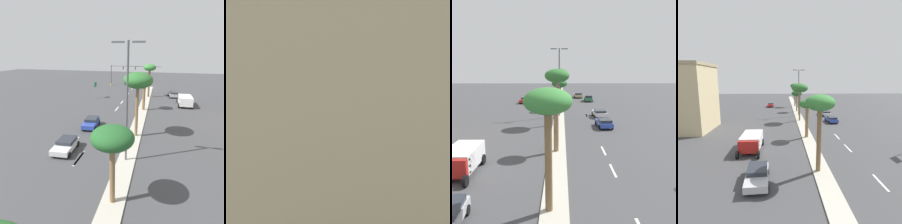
{
  "view_description": "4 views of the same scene",
  "coord_description": "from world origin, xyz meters",
  "views": [
    {
      "loc": [
        -2.71,
        60.59,
        10.79
      ],
      "look_at": [
        3.79,
        33.72,
        2.05
      ],
      "focal_mm": 31.43,
      "sensor_mm": 36.0,
      "label": 1
    },
    {
      "loc": [
        -32.61,
        28.82,
        9.9
      ],
      "look_at": [
        -2.13,
        34.19,
        1.53
      ],
      "focal_mm": 42.71,
      "sensor_mm": 36.0,
      "label": 2
    },
    {
      "loc": [
        0.43,
        -0.87,
        9.15
      ],
      "look_at": [
        0.8,
        35.17,
        2.29
      ],
      "focal_mm": 41.37,
      "sensor_mm": 36.0,
      "label": 3
    },
    {
      "loc": [
        -3.81,
        -3.21,
        9.14
      ],
      "look_at": [
        -2.61,
        29.44,
        3.35
      ],
      "focal_mm": 29.41,
      "sensor_mm": 36.0,
      "label": 4
    }
  ],
  "objects": [
    {
      "name": "ground_plane",
      "position": [
        0.0,
        37.19,
        0.0
      ],
      "size": [
        160.0,
        160.0,
        0.0
      ],
      "primitive_type": "plane",
      "color": "#424244"
    },
    {
      "name": "median_curb",
      "position": [
        0.0,
        47.81,
        0.06
      ],
      "size": [
        1.8,
        95.62,
        0.12
      ],
      "primitive_type": "cube",
      "color": "#B7B2A3",
      "rests_on": "ground"
    },
    {
      "name": "lane_stripe_leading",
      "position": [
        4.89,
        20.06,
        0.01
      ],
      "size": [
        0.2,
        2.8,
        0.01
      ],
      "primitive_type": "cube",
      "color": "silver",
      "rests_on": "ground"
    },
    {
      "name": "lane_stripe_far",
      "position": [
        4.89,
        25.17,
        0.01
      ],
      "size": [
        0.2,
        2.8,
        0.01
      ],
      "primitive_type": "cube",
      "color": "silver",
      "rests_on": "ground"
    },
    {
      "name": "lane_stripe_center",
      "position": [
        4.89,
        43.95,
        0.01
      ],
      "size": [
        0.2,
        2.8,
        0.01
      ],
      "primitive_type": "cube",
      "color": "silver",
      "rests_on": "ground"
    },
    {
      "name": "lane_stripe_rear",
      "position": [
        4.89,
        43.8,
        0.01
      ],
      "size": [
        0.2,
        2.8,
        0.01
      ],
      "primitive_type": "cube",
      "color": "silver",
      "rests_on": "ground"
    },
    {
      "name": "commercial_building",
      "position": [
        -21.32,
        30.19,
        6.0
      ],
      "size": [
        9.09,
        9.2,
        11.97
      ],
      "color": "#C6B284",
      "rests_on": "ground"
    },
    {
      "name": "palm_tree_front",
      "position": [
        -0.12,
        24.86,
        5.04
      ],
      "size": [
        2.52,
        2.52,
        5.99
      ],
      "color": "olive",
      "rests_on": "median_curb"
    },
    {
      "name": "palm_tree_right",
      "position": [
        -0.2,
        36.96,
        7.2
      ],
      "size": [
        3.63,
        3.63,
        8.21
      ],
      "color": "olive",
      "rests_on": "median_curb"
    },
    {
      "name": "palm_tree_mid",
      "position": [
        0.05,
        49.08,
        5.12
      ],
      "size": [
        2.98,
        2.98,
        5.95
      ],
      "color": "olive",
      "rests_on": "median_curb"
    },
    {
      "name": "street_lamp_right",
      "position": [
        0.08,
        43.13,
        6.74
      ],
      "size": [
        2.9,
        0.24,
        11.49
      ],
      "color": "#515459",
      "rests_on": "median_curb"
    },
    {
      "name": "sedan_white_outboard",
      "position": [
        6.97,
        42.61,
        0.7
      ],
      "size": [
        2.27,
        3.97,
        1.28
      ],
      "color": "silver",
      "rests_on": "ground"
    },
    {
      "name": "sedan_blue_center",
      "position": [
        6.57,
        35.2,
        0.72
      ],
      "size": [
        2.22,
        4.07,
        1.31
      ],
      "color": "#2D47AD",
      "rests_on": "ground"
    }
  ]
}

